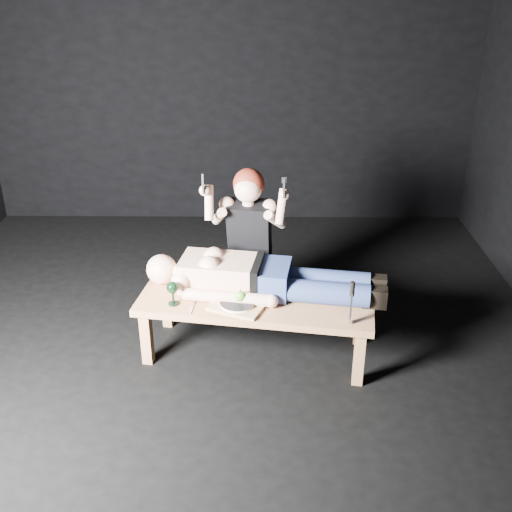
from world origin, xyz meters
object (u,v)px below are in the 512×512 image
Objects in this scene: table at (256,325)px; lying_man at (266,274)px; serving_tray at (237,306)px; carving_knife at (351,303)px; kneeling_woman at (251,240)px; goblet at (173,293)px.

lying_man reaches higher than table.
table is 0.38m from lying_man.
serving_tray is 1.17× the size of carving_knife.
lying_man is 4.83× the size of serving_tray.
kneeling_woman is 1.09m from carving_knife.
table is 0.65m from goblet.
serving_tray is 0.44m from goblet.
kneeling_woman is 0.83m from goblet.
carving_knife reaches higher than goblet.
carving_knife is (0.65, -0.87, -0.03)m from kneeling_woman.
kneeling_woman is at bearing 135.52° from carving_knife.
table is 0.78m from carving_knife.
table is at bearing 9.06° from goblet.
lying_man is at bearing -68.59° from kneeling_woman.
table is at bearing -77.53° from kneeling_woman.
goblet reaches higher than table.
carving_knife is (1.17, -0.23, 0.07)m from goblet.
carving_knife is (0.54, -0.41, 0.01)m from lying_man.
kneeling_woman is (-0.11, 0.46, 0.05)m from lying_man.
serving_tray is (-0.08, -0.67, -0.17)m from kneeling_woman.
carving_knife reaches higher than table.
lying_man is at bearing 151.62° from carving_knife.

